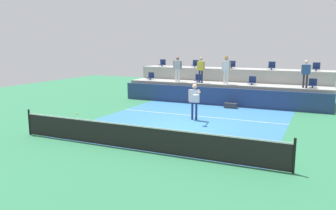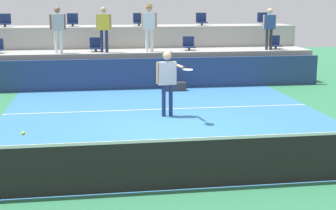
% 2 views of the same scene
% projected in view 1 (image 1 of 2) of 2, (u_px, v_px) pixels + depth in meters
% --- Properties ---
extents(ground_plane, '(40.00, 40.00, 0.00)m').
position_uv_depth(ground_plane, '(181.00, 126.00, 15.59)').
color(ground_plane, '#2D754C').
extents(court_inner_paint, '(9.00, 10.00, 0.01)m').
position_uv_depth(court_inner_paint, '(189.00, 122.00, 16.48)').
color(court_inner_paint, teal).
rests_on(court_inner_paint, ground_plane).
extents(court_service_line, '(9.00, 0.06, 0.00)m').
position_uv_depth(court_service_line, '(199.00, 116.00, 17.73)').
color(court_service_line, white).
rests_on(court_service_line, ground_plane).
extents(tennis_net, '(10.48, 0.08, 1.07)m').
position_uv_depth(tennis_net, '(138.00, 137.00, 11.92)').
color(tennis_net, black).
rests_on(tennis_net, ground_plane).
extents(sponsor_backboard, '(13.00, 0.16, 1.10)m').
position_uv_depth(sponsor_backboard, '(218.00, 97.00, 20.85)').
color(sponsor_backboard, navy).
rests_on(sponsor_backboard, ground_plane).
extents(seating_tier_lower, '(13.00, 1.80, 1.25)m').
position_uv_depth(seating_tier_lower, '(224.00, 93.00, 22.00)').
color(seating_tier_lower, '#9E9E99').
rests_on(seating_tier_lower, ground_plane).
extents(seating_tier_upper, '(13.00, 1.80, 2.10)m').
position_uv_depth(seating_tier_upper, '(231.00, 83.00, 23.54)').
color(seating_tier_upper, '#9E9E99').
rests_on(seating_tier_upper, ground_plane).
extents(stadium_chair_lower_far_left, '(0.44, 0.40, 0.52)m').
position_uv_depth(stadium_chair_lower_far_left, '(151.00, 77.00, 24.00)').
color(stadium_chair_lower_far_left, '#2D2D33').
rests_on(stadium_chair_lower_far_left, seating_tier_lower).
extents(stadium_chair_lower_left, '(0.44, 0.40, 0.52)m').
position_uv_depth(stadium_chair_lower_left, '(198.00, 79.00, 22.53)').
color(stadium_chair_lower_left, '#2D2D33').
rests_on(stadium_chair_lower_left, seating_tier_lower).
extents(stadium_chair_lower_right, '(0.44, 0.40, 0.52)m').
position_uv_depth(stadium_chair_lower_right, '(252.00, 81.00, 21.06)').
color(stadium_chair_lower_right, '#2D2D33').
rests_on(stadium_chair_lower_right, seating_tier_lower).
extents(stadium_chair_lower_far_right, '(0.44, 0.40, 0.52)m').
position_uv_depth(stadium_chair_lower_far_right, '(313.00, 84.00, 19.62)').
color(stadium_chair_lower_far_right, '#2D2D33').
rests_on(stadium_chair_lower_far_right, seating_tier_lower).
extents(stadium_chair_upper_far_left, '(0.44, 0.40, 0.52)m').
position_uv_depth(stadium_chair_upper_far_left, '(162.00, 63.00, 25.43)').
color(stadium_chair_upper_far_left, '#2D2D33').
rests_on(stadium_chair_upper_far_left, seating_tier_upper).
extents(stadium_chair_upper_left, '(0.44, 0.40, 0.52)m').
position_uv_depth(stadium_chair_upper_left, '(195.00, 64.00, 24.35)').
color(stadium_chair_upper_left, '#2D2D33').
rests_on(stadium_chair_upper_left, seating_tier_upper).
extents(stadium_chair_upper_center, '(0.44, 0.40, 0.52)m').
position_uv_depth(stadium_chair_upper_center, '(232.00, 65.00, 23.24)').
color(stadium_chair_upper_center, '#2D2D33').
rests_on(stadium_chair_upper_center, seating_tier_upper).
extents(stadium_chair_upper_right, '(0.44, 0.40, 0.52)m').
position_uv_depth(stadium_chair_upper_right, '(272.00, 66.00, 22.15)').
color(stadium_chair_upper_right, '#2D2D33').
rests_on(stadium_chair_upper_right, seating_tier_upper).
extents(stadium_chair_upper_far_right, '(0.44, 0.40, 0.52)m').
position_uv_depth(stadium_chair_upper_far_right, '(316.00, 67.00, 21.04)').
color(stadium_chair_upper_far_right, '#2D2D33').
rests_on(stadium_chair_upper_far_right, seating_tier_upper).
extents(tennis_player, '(0.86, 1.21, 1.81)m').
position_uv_depth(tennis_player, '(194.00, 98.00, 16.69)').
color(tennis_player, navy).
rests_on(tennis_player, ground_plane).
extents(spectator_in_white, '(0.59, 0.25, 1.67)m').
position_uv_depth(spectator_in_white, '(178.00, 67.00, 22.60)').
color(spectator_in_white, white).
rests_on(spectator_in_white, seating_tier_lower).
extents(spectator_leaning_on_rail, '(0.58, 0.27, 1.66)m').
position_uv_depth(spectator_leaning_on_rail, '(201.00, 68.00, 21.92)').
color(spectator_leaning_on_rail, navy).
rests_on(spectator_leaning_on_rail, seating_tier_lower).
extents(spectator_with_hat, '(0.60, 0.49, 1.76)m').
position_uv_depth(spectator_with_hat, '(226.00, 67.00, 21.21)').
color(spectator_with_hat, white).
rests_on(spectator_with_hat, seating_tier_lower).
extents(spectator_in_grey, '(0.57, 0.25, 1.60)m').
position_uv_depth(spectator_in_grey, '(306.00, 71.00, 19.31)').
color(spectator_in_grey, '#2D2D33').
rests_on(spectator_in_grey, seating_tier_lower).
extents(tennis_ball, '(0.07, 0.07, 0.07)m').
position_uv_depth(tennis_ball, '(77.00, 114.00, 13.67)').
color(tennis_ball, '#CCE033').
extents(equipment_bag, '(0.76, 0.28, 0.30)m').
position_uv_depth(equipment_bag, '(231.00, 106.00, 19.98)').
color(equipment_bag, '#333338').
rests_on(equipment_bag, ground_plane).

